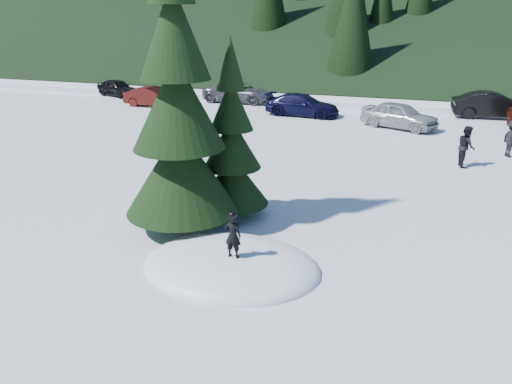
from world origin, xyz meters
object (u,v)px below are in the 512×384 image
(adult_2, at_px, (512,139))
(adult_0, at_px, (466,146))
(car_3, at_px, (302,105))
(car_5, at_px, (493,105))
(spruce_short, at_px, (232,149))
(car_1, at_px, (153,97))
(child_skier, at_px, (233,236))
(spruce_tall, at_px, (178,116))
(car_0, at_px, (117,88))
(car_4, at_px, (399,115))
(car_2, at_px, (239,92))

(adult_2, bearing_deg, adult_0, 111.85)
(car_3, bearing_deg, adult_2, -115.61)
(adult_2, height_order, car_5, adult_2)
(spruce_short, xyz_separation_m, car_1, (-11.88, 15.90, -1.47))
(child_skier, distance_m, car_3, 19.77)
(spruce_tall, distance_m, child_skier, 3.92)
(spruce_tall, distance_m, car_3, 17.63)
(car_0, relative_size, car_4, 0.88)
(adult_2, distance_m, car_5, 8.91)
(spruce_tall, height_order, adult_2, spruce_tall)
(spruce_short, distance_m, car_3, 16.17)
(car_2, bearing_deg, car_3, -120.72)
(spruce_tall, bearing_deg, child_skier, -41.49)
(spruce_short, xyz_separation_m, car_2, (-7.04, 19.26, -1.42))
(adult_0, height_order, car_5, adult_0)
(adult_2, relative_size, car_4, 0.39)
(spruce_short, xyz_separation_m, adult_2, (9.01, 10.03, -1.30))
(car_0, bearing_deg, car_4, -81.48)
(adult_2, distance_m, car_1, 21.69)
(car_2, bearing_deg, car_0, 93.45)
(adult_2, height_order, car_1, adult_2)
(spruce_tall, relative_size, car_0, 2.36)
(car_3, bearing_deg, spruce_tall, -174.08)
(car_1, relative_size, car_2, 0.78)
(spruce_tall, distance_m, adult_2, 15.40)
(adult_0, xyz_separation_m, car_5, (2.05, 11.06, -0.08))
(adult_2, distance_m, car_3, 12.30)
(spruce_short, distance_m, car_4, 14.97)
(car_0, bearing_deg, car_3, -79.92)
(car_1, bearing_deg, car_5, -81.53)
(car_0, relative_size, car_2, 0.74)
(car_3, bearing_deg, car_1, 94.15)
(spruce_short, relative_size, car_0, 1.47)
(spruce_short, height_order, adult_0, spruce_short)
(spruce_tall, relative_size, spruce_short, 1.60)
(adult_2, bearing_deg, spruce_tall, 112.71)
(car_1, bearing_deg, car_2, -54.98)
(car_5, bearing_deg, spruce_tall, 147.43)
(adult_0, bearing_deg, adult_2, -52.63)
(car_2, relative_size, car_3, 1.10)
(car_0, distance_m, car_4, 21.08)
(spruce_tall, xyz_separation_m, spruce_short, (1.00, 1.40, -1.22))
(child_skier, height_order, car_5, child_skier)
(car_4, bearing_deg, car_2, 89.03)
(car_1, distance_m, car_3, 10.14)
(car_4, relative_size, car_5, 0.89)
(car_1, bearing_deg, child_skier, -145.44)
(adult_0, relative_size, car_1, 0.43)
(car_0, xyz_separation_m, car_3, (14.82, -2.79, 0.03))
(car_0, distance_m, car_1, 5.50)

